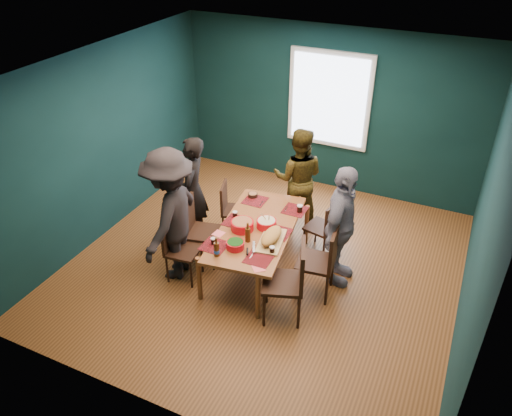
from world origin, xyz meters
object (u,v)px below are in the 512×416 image
(chair_left_mid, at_px, (196,226))
(chair_left_far, at_px, (230,206))
(person_right, at_px, (341,227))
(chair_left_near, at_px, (177,244))
(chair_right_far, at_px, (326,224))
(person_back, at_px, (298,178))
(bowl_dumpling, at_px, (266,223))
(person_far_left, at_px, (193,191))
(cutting_board, at_px, (271,237))
(chair_right_mid, at_px, (324,257))
(person_near_left, at_px, (171,215))
(bowl_salad, at_px, (242,225))
(chair_right_near, at_px, (292,277))
(bowl_herbs, at_px, (235,244))
(dining_table, at_px, (257,231))

(chair_left_mid, bearing_deg, chair_left_far, 68.02)
(person_right, bearing_deg, chair_left_near, 113.69)
(chair_left_near, distance_m, chair_right_far, 2.04)
(person_back, xyz_separation_m, bowl_dumpling, (0.04, -1.24, -0.04))
(person_far_left, distance_m, bowl_dumpling, 1.25)
(cutting_board, bearing_deg, bowl_dumpling, 114.96)
(chair_left_near, distance_m, chair_right_mid, 1.87)
(person_near_left, distance_m, bowl_dumpling, 1.22)
(chair_left_near, xyz_separation_m, person_near_left, (-0.09, 0.05, 0.39))
(person_back, relative_size, cutting_board, 2.21)
(chair_left_mid, distance_m, bowl_dumpling, 0.98)
(chair_left_mid, bearing_deg, bowl_salad, -11.07)
(chair_right_far, relative_size, chair_right_mid, 0.85)
(chair_right_near, height_order, cutting_board, chair_right_near)
(chair_left_mid, distance_m, chair_right_mid, 1.78)
(chair_right_far, distance_m, person_far_left, 1.91)
(person_back, bearing_deg, chair_right_mid, 106.69)
(chair_left_near, xyz_separation_m, bowl_dumpling, (0.98, 0.61, 0.23))
(chair_left_mid, distance_m, person_far_left, 0.57)
(chair_right_mid, bearing_deg, person_right, 70.51)
(person_near_left, bearing_deg, person_back, 143.77)
(chair_left_near, relative_size, bowl_herbs, 3.94)
(person_back, relative_size, bowl_dumpling, 6.05)
(bowl_salad, relative_size, bowl_dumpling, 1.14)
(chair_left_far, relative_size, cutting_board, 1.18)
(chair_right_mid, relative_size, chair_right_near, 0.95)
(chair_right_near, bearing_deg, bowl_dumpling, 112.82)
(chair_left_far, height_order, person_back, person_back)
(chair_left_mid, distance_m, chair_right_near, 1.64)
(person_far_left, bearing_deg, chair_right_near, 45.87)
(chair_right_near, bearing_deg, chair_left_mid, 143.09)
(chair_right_mid, xyz_separation_m, person_back, (-0.87, 1.40, 0.20))
(chair_right_mid, relative_size, bowl_herbs, 4.44)
(bowl_herbs, distance_m, cutting_board, 0.46)
(person_far_left, relative_size, bowl_salad, 5.45)
(chair_right_far, relative_size, bowl_dumpling, 3.27)
(dining_table, distance_m, bowl_dumpling, 0.17)
(chair_right_far, relative_size, person_far_left, 0.53)
(bowl_dumpling, bearing_deg, chair_left_near, -148.22)
(chair_left_far, relative_size, bowl_salad, 2.83)
(dining_table, bearing_deg, cutting_board, -43.61)
(person_back, bearing_deg, chair_left_far, 26.19)
(person_far_left, xyz_separation_m, person_back, (1.20, 1.01, -0.02))
(person_right, bearing_deg, chair_right_mid, 167.86)
(chair_left_mid, relative_size, bowl_salad, 3.24)
(person_right, xyz_separation_m, bowl_salad, (-1.18, -0.38, -0.07))
(chair_left_far, height_order, chair_right_mid, chair_right_mid)
(person_near_left, bearing_deg, chair_left_near, 55.46)
(chair_left_far, relative_size, person_right, 0.50)
(chair_left_near, distance_m, chair_right_near, 1.61)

